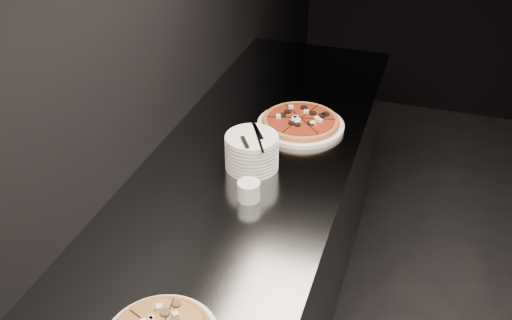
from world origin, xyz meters
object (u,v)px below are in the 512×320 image
(counter, at_px, (248,256))
(pizza_tomato, at_px, (301,122))
(ramekin, at_px, (249,190))
(plate_stack, at_px, (252,151))
(cutlery, at_px, (252,138))

(counter, bearing_deg, pizza_tomato, 70.11)
(counter, height_order, pizza_tomato, pizza_tomato)
(pizza_tomato, distance_m, ramekin, 0.53)
(plate_stack, relative_size, cutlery, 0.97)
(pizza_tomato, height_order, plate_stack, plate_stack)
(plate_stack, height_order, cutlery, cutlery)
(cutlery, bearing_deg, plate_stack, 84.27)
(ramekin, bearing_deg, pizza_tomato, 85.38)
(counter, distance_m, ramekin, 0.54)
(counter, bearing_deg, ramekin, -69.81)
(plate_stack, distance_m, cutlery, 0.07)
(cutlery, bearing_deg, ramekin, -108.71)
(plate_stack, xyz_separation_m, cutlery, (0.01, -0.01, 0.07))
(pizza_tomato, bearing_deg, plate_stack, -105.95)
(plate_stack, distance_m, ramekin, 0.20)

